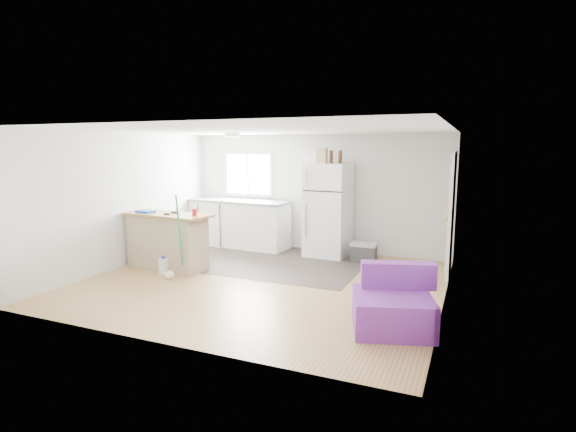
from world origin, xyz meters
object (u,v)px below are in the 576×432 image
(refrigerator, at_px, (328,210))
(cooler, at_px, (364,252))
(purple_seat, at_px, (393,306))
(bottle_right, at_px, (340,157))
(mop, at_px, (172,265))
(kitchen_cabinets, at_px, (239,223))
(bottle_left, at_px, (331,157))
(cardboard_box, at_px, (322,155))
(cleaner_jug, at_px, (164,266))
(red_cup, at_px, (194,212))
(blue_tray, at_px, (146,211))
(peninsula, at_px, (167,241))

(refrigerator, bearing_deg, cooler, -10.94)
(purple_seat, bearing_deg, bottle_right, 99.54)
(cooler, bearing_deg, mop, -139.87)
(kitchen_cabinets, bearing_deg, refrigerator, 2.67)
(bottle_left, bearing_deg, bottle_right, 28.27)
(refrigerator, xyz_separation_m, cardboard_box, (-0.11, -0.08, 1.06))
(cleaner_jug, height_order, bottle_left, bottle_left)
(purple_seat, bearing_deg, red_cup, 144.62)
(red_cup, distance_m, blue_tray, 1.01)
(purple_seat, relative_size, mop, 0.79)
(kitchen_cabinets, xyz_separation_m, cleaner_jug, (-0.14, -2.40, -0.38))
(peninsula, distance_m, refrigerator, 3.11)
(kitchen_cabinets, height_order, bottle_right, bottle_right)
(bottle_left, relative_size, bottle_right, 1.00)
(kitchen_cabinets, xyz_separation_m, mop, (0.18, -2.59, -0.29))
(kitchen_cabinets, relative_size, blue_tray, 7.70)
(bottle_left, xyz_separation_m, bottle_right, (0.16, 0.08, 0.00))
(bottle_left, bearing_deg, kitchen_cabinets, 176.39)
(refrigerator, bearing_deg, purple_seat, -56.21)
(refrigerator, relative_size, cardboard_box, 6.09)
(bottle_right, bearing_deg, bottle_left, -151.73)
(bottle_right, bearing_deg, cooler, -20.10)
(kitchen_cabinets, height_order, cardboard_box, cardboard_box)
(kitchen_cabinets, distance_m, red_cup, 2.15)
(red_cup, bearing_deg, cardboard_box, 49.95)
(peninsula, xyz_separation_m, mop, (0.49, -0.53, -0.27))
(kitchen_cabinets, height_order, blue_tray, kitchen_cabinets)
(kitchen_cabinets, bearing_deg, mop, -81.95)
(peninsula, bearing_deg, bottle_left, 44.30)
(peninsula, height_order, red_cup, red_cup)
(peninsula, xyz_separation_m, bottle_right, (2.56, 2.01, 1.45))
(kitchen_cabinets, height_order, cooler, kitchen_cabinets)
(refrigerator, height_order, cooler, refrigerator)
(red_cup, distance_m, cardboard_box, 2.69)
(peninsula, relative_size, red_cup, 13.80)
(peninsula, relative_size, refrigerator, 0.91)
(cleaner_jug, bearing_deg, kitchen_cabinets, 89.69)
(cooler, relative_size, blue_tray, 1.60)
(cooler, relative_size, bottle_right, 1.92)
(kitchen_cabinets, bearing_deg, cleaner_jug, -89.40)
(peninsula, height_order, blue_tray, blue_tray)
(red_cup, height_order, blue_tray, red_cup)
(kitchen_cabinets, bearing_deg, red_cup, -77.97)
(blue_tray, relative_size, bottle_left, 1.20)
(peninsula, bearing_deg, bottle_right, 43.74)
(cleaner_jug, bearing_deg, mop, -27.34)
(mop, height_order, bottle_right, bottle_right)
(cooler, relative_size, red_cup, 4.01)
(kitchen_cabinets, bearing_deg, cardboard_box, 0.09)
(blue_tray, bearing_deg, refrigerator, 36.85)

